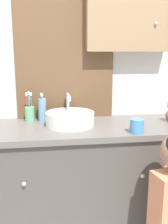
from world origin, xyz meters
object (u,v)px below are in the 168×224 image
sink_basin (70,118)px  soap_dispenser (42,109)px  toothbrush_holder (30,113)px  drinking_cup (137,126)px

sink_basin → soap_dispenser: bearing=142.4°
toothbrush_holder → drinking_cup: 0.73m
toothbrush_holder → soap_dispenser: toothbrush_holder is taller
toothbrush_holder → drinking_cup: size_ratio=2.51×
soap_dispenser → drinking_cup: 0.65m
sink_basin → soap_dispenser: 0.23m
soap_dispenser → toothbrush_holder: bearing=171.4°
sink_basin → soap_dispenser: (-0.18, 0.14, 0.03)m
drinking_cup → soap_dispenser: bearing=147.0°
soap_dispenser → drinking_cup: bearing=-33.0°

